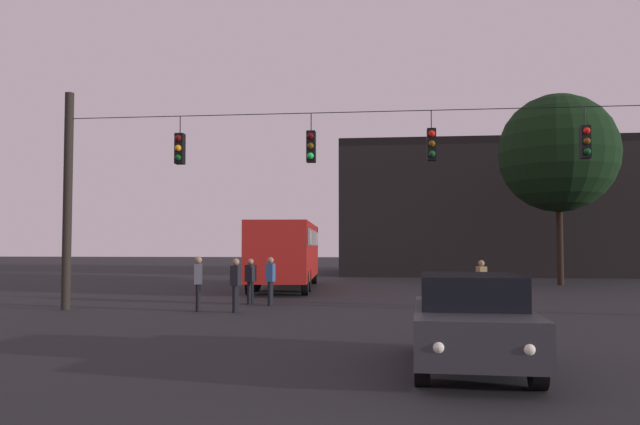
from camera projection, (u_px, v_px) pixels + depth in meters
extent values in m
plane|color=black|center=(376.00, 291.00, 28.93)|extent=(168.00, 168.00, 0.00)
cylinder|color=black|center=(68.00, 200.00, 20.57)|extent=(0.28, 0.28, 6.84)
cylinder|color=black|center=(366.00, 112.00, 19.63)|extent=(18.81, 0.02, 0.02)
cylinder|color=black|center=(180.00, 125.00, 20.28)|extent=(0.03, 0.03, 0.54)
cube|color=black|center=(180.00, 149.00, 20.24)|extent=(0.26, 0.32, 0.95)
sphere|color=#510A0A|center=(178.00, 138.00, 20.07)|extent=(0.20, 0.20, 0.20)
sphere|color=orange|center=(178.00, 148.00, 20.06)|extent=(0.20, 0.20, 0.20)
sphere|color=#0C4219|center=(178.00, 158.00, 20.04)|extent=(0.20, 0.20, 0.20)
cylinder|color=black|center=(311.00, 122.00, 19.81)|extent=(0.03, 0.03, 0.54)
cube|color=black|center=(311.00, 147.00, 19.77)|extent=(0.26, 0.32, 0.95)
sphere|color=#510A0A|center=(310.00, 136.00, 19.61)|extent=(0.20, 0.20, 0.20)
sphere|color=#5B3D0C|center=(310.00, 146.00, 19.59)|extent=(0.20, 0.20, 0.20)
sphere|color=#1EE04C|center=(310.00, 156.00, 19.58)|extent=(0.20, 0.20, 0.20)
cylinder|color=black|center=(431.00, 120.00, 19.40)|extent=(0.03, 0.03, 0.54)
cube|color=black|center=(432.00, 145.00, 19.36)|extent=(0.26, 0.32, 0.95)
sphere|color=red|center=(432.00, 134.00, 19.20)|extent=(0.20, 0.20, 0.20)
sphere|color=#5B3D0C|center=(432.00, 144.00, 19.19)|extent=(0.20, 0.20, 0.20)
sphere|color=#0C4219|center=(432.00, 154.00, 19.17)|extent=(0.20, 0.20, 0.20)
cylinder|color=black|center=(585.00, 116.00, 18.90)|extent=(0.03, 0.03, 0.55)
cube|color=black|center=(585.00, 142.00, 18.87)|extent=(0.26, 0.32, 0.95)
sphere|color=red|center=(587.00, 131.00, 18.70)|extent=(0.20, 0.20, 0.20)
sphere|color=#5B3D0C|center=(587.00, 141.00, 18.69)|extent=(0.20, 0.20, 0.20)
sphere|color=#0C4219|center=(587.00, 152.00, 18.67)|extent=(0.20, 0.20, 0.20)
cube|color=#B21E19|center=(287.00, 251.00, 30.55)|extent=(3.34, 11.16, 2.50)
cube|color=black|center=(287.00, 238.00, 30.58)|extent=(3.33, 10.51, 0.70)
cylinder|color=black|center=(272.00, 274.00, 34.48)|extent=(0.36, 1.02, 1.00)
cylinder|color=black|center=(314.00, 274.00, 34.40)|extent=(0.36, 1.02, 1.00)
cylinder|color=black|center=(256.00, 280.00, 28.33)|extent=(0.36, 1.02, 1.00)
cylinder|color=black|center=(308.00, 280.00, 28.25)|extent=(0.36, 1.02, 1.00)
cylinder|color=black|center=(250.00, 283.00, 26.36)|extent=(0.36, 1.02, 1.00)
cylinder|color=black|center=(305.00, 283.00, 26.28)|extent=(0.36, 1.02, 1.00)
cube|color=beige|center=(292.00, 239.00, 33.88)|extent=(2.61, 1.00, 0.56)
cube|color=beige|center=(281.00, 237.00, 27.84)|extent=(2.61, 1.00, 0.56)
cube|color=#2D2D33|center=(471.00, 328.00, 10.59)|extent=(1.97, 4.37, 0.68)
cube|color=black|center=(470.00, 290.00, 10.77)|extent=(1.68, 2.38, 0.52)
cylinder|color=black|center=(538.00, 367.00, 9.06)|extent=(0.25, 0.65, 0.64)
cylinder|color=black|center=(422.00, 364.00, 9.30)|extent=(0.25, 0.65, 0.64)
cylinder|color=black|center=(510.00, 338.00, 11.86)|extent=(0.25, 0.65, 0.64)
cylinder|color=black|center=(422.00, 336.00, 12.10)|extent=(0.25, 0.65, 0.64)
sphere|color=white|center=(529.00, 349.00, 8.43)|extent=(0.18, 0.18, 0.18)
sphere|color=white|center=(438.00, 347.00, 8.61)|extent=(0.18, 0.18, 0.18)
cylinder|color=black|center=(271.00, 293.00, 21.87)|extent=(0.14, 0.14, 0.80)
cylinder|color=black|center=(270.00, 294.00, 21.71)|extent=(0.14, 0.14, 0.80)
cube|color=#2D4C7F|center=(271.00, 273.00, 21.83)|extent=(0.27, 0.38, 0.60)
sphere|color=#8C6B51|center=(271.00, 260.00, 21.85)|extent=(0.22, 0.22, 0.22)
cylinder|color=black|center=(483.00, 296.00, 21.11)|extent=(0.14, 0.14, 0.76)
cylinder|color=black|center=(481.00, 295.00, 21.27)|extent=(0.14, 0.14, 0.76)
cube|color=#997F4C|center=(481.00, 275.00, 21.23)|extent=(0.33, 0.41, 0.57)
sphere|color=#8C6B51|center=(481.00, 263.00, 21.25)|extent=(0.20, 0.20, 0.20)
cylinder|color=black|center=(198.00, 298.00, 19.93)|extent=(0.14, 0.14, 0.83)
cylinder|color=black|center=(198.00, 298.00, 19.77)|extent=(0.14, 0.14, 0.83)
cube|color=#4C4C56|center=(198.00, 274.00, 19.89)|extent=(0.34, 0.42, 0.62)
sphere|color=#8C6B51|center=(198.00, 260.00, 19.91)|extent=(0.22, 0.22, 0.22)
cylinder|color=black|center=(249.00, 293.00, 22.28)|extent=(0.14, 0.14, 0.77)
cylinder|color=black|center=(252.00, 293.00, 22.42)|extent=(0.14, 0.14, 0.77)
cube|color=black|center=(251.00, 273.00, 22.38)|extent=(0.36, 0.42, 0.58)
sphere|color=#8C6B51|center=(251.00, 262.00, 22.40)|extent=(0.21, 0.21, 0.21)
cylinder|color=black|center=(236.00, 299.00, 19.64)|extent=(0.14, 0.14, 0.80)
cylinder|color=black|center=(235.00, 299.00, 19.48)|extent=(0.14, 0.14, 0.80)
cube|color=black|center=(236.00, 276.00, 19.60)|extent=(0.27, 0.38, 0.60)
sphere|color=#8C6B51|center=(236.00, 262.00, 19.62)|extent=(0.22, 0.22, 0.22)
cube|color=black|center=(492.00, 215.00, 47.38)|extent=(21.17, 13.52, 8.41)
cube|color=black|center=(491.00, 154.00, 47.61)|extent=(21.17, 13.52, 0.50)
cylinder|color=black|center=(560.00, 240.00, 33.22)|extent=(0.32, 0.32, 4.62)
sphere|color=black|center=(558.00, 153.00, 33.44)|extent=(6.05, 6.05, 6.05)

